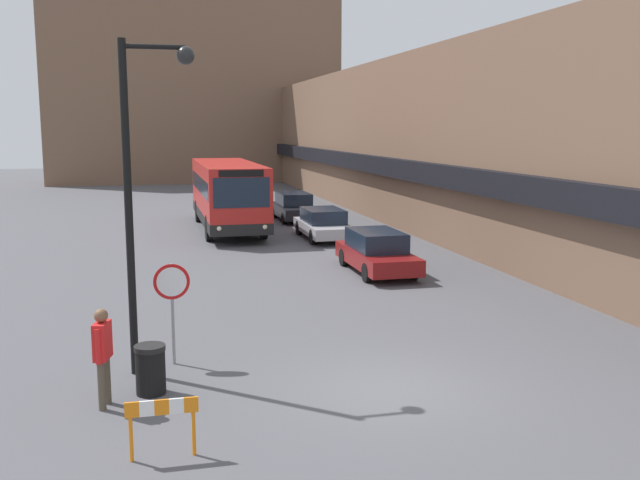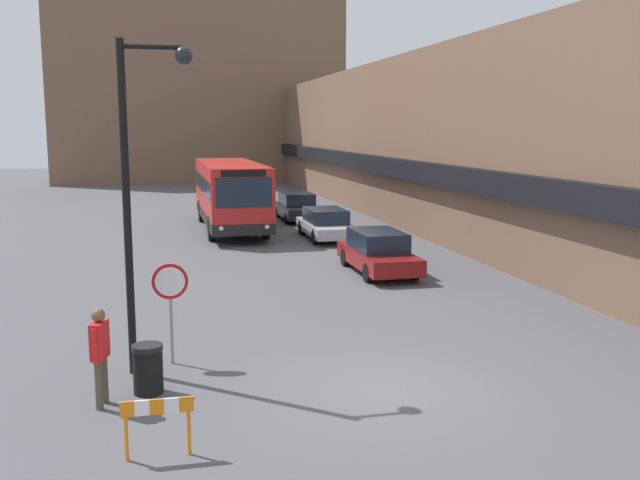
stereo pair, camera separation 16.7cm
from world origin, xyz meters
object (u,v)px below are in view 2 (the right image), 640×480
at_px(city_bus, 230,193).
at_px(street_lamp, 139,172).
at_px(stop_sign, 170,292).
at_px(trash_bin, 148,369).
at_px(parked_car_middle, 326,224).
at_px(construction_barricade, 157,416).
at_px(parked_car_front, 378,252).
at_px(pedestrian, 100,348).
at_px(parked_car_back, 297,207).

relative_size(city_bus, street_lamp, 1.63).
distance_m(stop_sign, street_lamp, 2.63).
bearing_deg(trash_bin, stop_sign, 73.35).
height_order(city_bus, parked_car_middle, city_bus).
distance_m(stop_sign, construction_barricade, 4.54).
bearing_deg(parked_car_front, pedestrian, -129.47).
bearing_deg(construction_barricade, parked_car_back, 74.43).
bearing_deg(street_lamp, stop_sign, 37.60).
relative_size(parked_car_front, street_lamp, 0.69).
bearing_deg(pedestrian, parked_car_back, -5.35).
bearing_deg(stop_sign, trash_bin, -106.65).
xyz_separation_m(trash_bin, construction_barricade, (0.16, -2.80, 0.19)).
bearing_deg(parked_car_middle, construction_barricade, -110.30).
bearing_deg(parked_car_middle, street_lamp, -115.30).
relative_size(city_bus, parked_car_middle, 2.35).
height_order(parked_car_front, construction_barricade, parked_car_front).
relative_size(parked_car_middle, stop_sign, 2.14).
bearing_deg(street_lamp, trash_bin, -88.28).
height_order(city_bus, parked_car_back, city_bus).
relative_size(city_bus, stop_sign, 5.01).
xyz_separation_m(parked_car_middle, parked_car_back, (0.00, 6.71, 0.04)).
height_order(parked_car_back, construction_barricade, parked_car_back).
relative_size(street_lamp, construction_barricade, 6.09).
bearing_deg(parked_car_back, construction_barricade, -105.57).
distance_m(parked_car_back, stop_sign, 23.87).
height_order(street_lamp, pedestrian, street_lamp).
distance_m(parked_car_front, parked_car_back, 14.46).
height_order(parked_car_middle, pedestrian, pedestrian).
bearing_deg(parked_car_back, pedestrian, -108.99).
relative_size(city_bus, pedestrian, 5.99).
xyz_separation_m(parked_car_front, parked_car_back, (-0.00, 14.46, 0.01)).
xyz_separation_m(parked_car_front, stop_sign, (-7.24, -8.27, 0.85)).
xyz_separation_m(parked_car_front, street_lamp, (-7.76, -8.67, 3.40)).
bearing_deg(parked_car_back, parked_car_middle, -90.00).
bearing_deg(construction_barricade, parked_car_middle, 69.70).
bearing_deg(parked_car_front, parked_car_back, 90.00).
height_order(parked_car_middle, parked_car_back, parked_car_back).
distance_m(city_bus, trash_bin, 21.92).
height_order(parked_car_front, trash_bin, parked_car_front).
relative_size(parked_car_back, street_lamp, 0.69).
distance_m(parked_car_back, construction_barricade, 28.19).
bearing_deg(trash_bin, parked_car_back, 72.40).
bearing_deg(construction_barricade, pedestrian, 112.80).
bearing_deg(stop_sign, parked_car_middle, 65.68).
bearing_deg(parked_car_middle, pedestrian, -115.24).
height_order(city_bus, trash_bin, city_bus).
distance_m(pedestrian, construction_barricade, 2.56).
distance_m(stop_sign, trash_bin, 2.03).
distance_m(street_lamp, pedestrian, 3.56).
bearing_deg(trash_bin, parked_car_front, 52.04).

